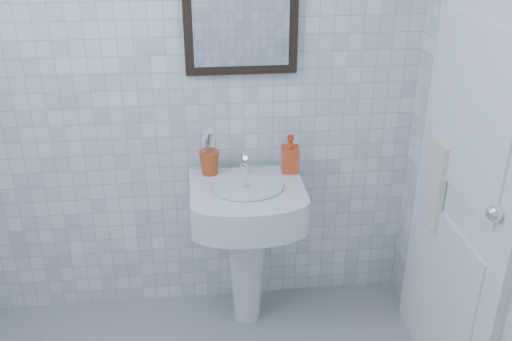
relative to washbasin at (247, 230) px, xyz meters
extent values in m
cube|color=white|center=(-0.27, 0.22, 0.72)|extent=(2.20, 0.02, 2.50)
cone|color=white|center=(0.00, 0.02, -0.21)|extent=(0.20, 0.20, 0.64)
cube|color=white|center=(0.00, -0.02, 0.17)|extent=(0.52, 0.37, 0.16)
cube|color=white|center=(0.00, 0.12, 0.24)|extent=(0.52, 0.09, 0.03)
cylinder|color=silver|center=(0.00, -0.05, 0.26)|extent=(0.32, 0.32, 0.01)
cylinder|color=white|center=(0.00, 0.10, 0.28)|extent=(0.05, 0.05, 0.05)
cylinder|color=white|center=(0.00, 0.08, 0.33)|extent=(0.02, 0.09, 0.07)
cylinder|color=white|center=(0.00, 0.11, 0.31)|extent=(0.03, 0.05, 0.08)
imported|color=red|center=(0.22, 0.10, 0.34)|extent=(0.09, 0.09, 0.18)
cube|color=black|center=(0.00, 0.20, 1.02)|extent=(0.50, 0.04, 0.62)
cube|color=white|center=(0.00, 0.18, 1.02)|extent=(0.42, 0.00, 0.54)
cube|color=silver|center=(0.81, -0.43, 0.47)|extent=(0.04, 0.80, 2.00)
torus|color=white|center=(0.79, -0.25, 0.52)|extent=(0.01, 0.18, 0.18)
cube|color=beige|center=(0.77, -0.25, 0.34)|extent=(0.03, 0.16, 0.38)
camera|label=1|loc=(-0.21, -2.30, 1.43)|focal=40.00mm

